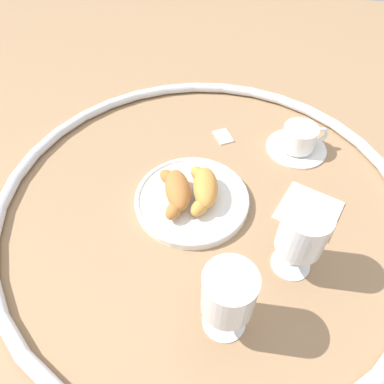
{
  "coord_description": "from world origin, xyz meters",
  "views": [
    {
      "loc": [
        -0.45,
        -0.04,
        0.56
      ],
      "look_at": [
        0.0,
        0.03,
        0.03
      ],
      "focal_mm": 33.62,
      "sensor_mm": 36.0,
      "label": 1
    }
  ],
  "objects_px": {
    "croissant_large": "(204,188)",
    "juice_glass_left": "(228,295)",
    "pastry_plate": "(192,199)",
    "coffee_cup_near": "(299,140)",
    "sugar_packet": "(223,136)",
    "juice_glass_right": "(303,233)",
    "folded_napkin": "(309,210)",
    "croissant_small": "(176,190)"
  },
  "relations": [
    {
      "from": "croissant_large",
      "to": "juice_glass_left",
      "type": "height_order",
      "value": "juice_glass_left"
    },
    {
      "from": "pastry_plate",
      "to": "croissant_large",
      "type": "bearing_deg",
      "value": -74.24
    },
    {
      "from": "coffee_cup_near",
      "to": "sugar_packet",
      "type": "xyz_separation_m",
      "value": [
        0.02,
        0.17,
        -0.02
      ]
    },
    {
      "from": "croissant_large",
      "to": "coffee_cup_near",
      "type": "relative_size",
      "value": 1.0
    },
    {
      "from": "pastry_plate",
      "to": "juice_glass_left",
      "type": "relative_size",
      "value": 1.62
    },
    {
      "from": "croissant_large",
      "to": "coffee_cup_near",
      "type": "bearing_deg",
      "value": -45.76
    },
    {
      "from": "pastry_plate",
      "to": "croissant_large",
      "type": "height_order",
      "value": "croissant_large"
    },
    {
      "from": "pastry_plate",
      "to": "coffee_cup_near",
      "type": "distance_m",
      "value": 0.29
    },
    {
      "from": "juice_glass_right",
      "to": "folded_napkin",
      "type": "xyz_separation_m",
      "value": [
        0.13,
        -0.04,
        -0.09
      ]
    },
    {
      "from": "sugar_packet",
      "to": "folded_napkin",
      "type": "bearing_deg",
      "value": -165.56
    },
    {
      "from": "pastry_plate",
      "to": "sugar_packet",
      "type": "bearing_deg",
      "value": -11.82
    },
    {
      "from": "sugar_packet",
      "to": "croissant_small",
      "type": "bearing_deg",
      "value": 132.04
    },
    {
      "from": "juice_glass_left",
      "to": "pastry_plate",
      "type": "bearing_deg",
      "value": 20.18
    },
    {
      "from": "croissant_large",
      "to": "juice_glass_left",
      "type": "bearing_deg",
      "value": -165.46
    },
    {
      "from": "sugar_packet",
      "to": "folded_napkin",
      "type": "height_order",
      "value": "sugar_packet"
    },
    {
      "from": "coffee_cup_near",
      "to": "juice_glass_right",
      "type": "xyz_separation_m",
      "value": [
        -0.31,
        0.02,
        0.07
      ]
    },
    {
      "from": "folded_napkin",
      "to": "juice_glass_right",
      "type": "bearing_deg",
      "value": 162.52
    },
    {
      "from": "croissant_small",
      "to": "sugar_packet",
      "type": "bearing_deg",
      "value": -18.71
    },
    {
      "from": "sugar_packet",
      "to": "croissant_large",
      "type": "bearing_deg",
      "value": 145.05
    },
    {
      "from": "sugar_packet",
      "to": "juice_glass_left",
      "type": "bearing_deg",
      "value": 156.18
    },
    {
      "from": "coffee_cup_near",
      "to": "sugar_packet",
      "type": "bearing_deg",
      "value": 84.72
    },
    {
      "from": "pastry_plate",
      "to": "juice_glass_right",
      "type": "relative_size",
      "value": 1.62
    },
    {
      "from": "pastry_plate",
      "to": "juice_glass_right",
      "type": "distance_m",
      "value": 0.24
    },
    {
      "from": "pastry_plate",
      "to": "juice_glass_right",
      "type": "xyz_separation_m",
      "value": [
        -0.11,
        -0.19,
        0.09
      ]
    },
    {
      "from": "croissant_large",
      "to": "juice_glass_right",
      "type": "height_order",
      "value": "juice_glass_right"
    },
    {
      "from": "coffee_cup_near",
      "to": "pastry_plate",
      "type": "bearing_deg",
      "value": 131.92
    },
    {
      "from": "coffee_cup_near",
      "to": "sugar_packet",
      "type": "height_order",
      "value": "coffee_cup_near"
    },
    {
      "from": "croissant_large",
      "to": "juice_glass_right",
      "type": "xyz_separation_m",
      "value": [
        -0.12,
        -0.17,
        0.06
      ]
    },
    {
      "from": "folded_napkin",
      "to": "coffee_cup_near",
      "type": "bearing_deg",
      "value": 5.26
    },
    {
      "from": "croissant_large",
      "to": "sugar_packet",
      "type": "distance_m",
      "value": 0.21
    },
    {
      "from": "croissant_large",
      "to": "croissant_small",
      "type": "bearing_deg",
      "value": 105.46
    },
    {
      "from": "croissant_small",
      "to": "juice_glass_left",
      "type": "bearing_deg",
      "value": -152.85
    },
    {
      "from": "juice_glass_left",
      "to": "sugar_packet",
      "type": "relative_size",
      "value": 2.8
    },
    {
      "from": "coffee_cup_near",
      "to": "croissant_large",
      "type": "bearing_deg",
      "value": 134.24
    },
    {
      "from": "juice_glass_left",
      "to": "juice_glass_right",
      "type": "height_order",
      "value": "same"
    },
    {
      "from": "pastry_plate",
      "to": "folded_napkin",
      "type": "bearing_deg",
      "value": -86.98
    },
    {
      "from": "folded_napkin",
      "to": "croissant_large",
      "type": "bearing_deg",
      "value": 91.53
    },
    {
      "from": "pastry_plate",
      "to": "juice_glass_left",
      "type": "distance_m",
      "value": 0.26
    },
    {
      "from": "coffee_cup_near",
      "to": "juice_glass_left",
      "type": "height_order",
      "value": "juice_glass_left"
    },
    {
      "from": "croissant_large",
      "to": "coffee_cup_near",
      "type": "xyz_separation_m",
      "value": [
        0.19,
        -0.19,
        -0.01
      ]
    },
    {
      "from": "pastry_plate",
      "to": "coffee_cup_near",
      "type": "relative_size",
      "value": 1.67
    },
    {
      "from": "croissant_small",
      "to": "juice_glass_left",
      "type": "xyz_separation_m",
      "value": [
        -0.22,
        -0.11,
        0.05
      ]
    }
  ]
}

